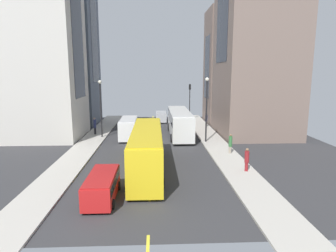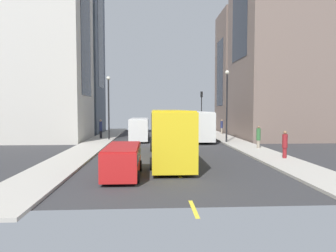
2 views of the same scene
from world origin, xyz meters
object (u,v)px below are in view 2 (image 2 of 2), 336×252
pedestrian_crossing_mid (285,144)px  car_silver_0 (171,126)px  delivery_van_white (139,128)px  traffic_light_near_corner (202,104)px  pedestrian_waiting_curb (101,128)px  pedestrian_walking_far (258,136)px  pedestrian_crossing_near (222,126)px  city_bus_white (195,123)px  car_red_1 (123,158)px  streetcar_yellow (168,130)px

pedestrian_crossing_mid → car_silver_0: bearing=35.4°
delivery_van_white → traffic_light_near_corner: bearing=-125.5°
car_silver_0 → pedestrian_waiting_curb: 14.01m
pedestrian_walking_far → traffic_light_near_corner: bearing=39.5°
pedestrian_crossing_near → pedestrian_crossing_mid: 20.77m
pedestrian_crossing_mid → traffic_light_near_corner: 26.75m
pedestrian_crossing_mid → pedestrian_crossing_near: bearing=20.5°
city_bus_white → car_red_1: (6.79, 19.61, -1.01)m
pedestrian_crossing_mid → pedestrian_waiting_curb: bearing=66.5°
delivery_van_white → traffic_light_near_corner: size_ratio=0.93×
car_silver_0 → pedestrian_crossing_mid: pedestrian_crossing_mid is taller
pedestrian_crossing_near → traffic_light_near_corner: 6.86m
city_bus_white → pedestrian_walking_far: 10.42m
delivery_van_white → pedestrian_walking_far: bearing=144.2°
car_silver_0 → pedestrian_waiting_curb: pedestrian_waiting_curb is taller
car_silver_0 → pedestrian_crossing_mid: size_ratio=2.14×
car_red_1 → pedestrian_crossing_mid: pedestrian_crossing_mid is taller
delivery_van_white → car_silver_0: (-4.39, -12.75, -0.52)m
streetcar_yellow → car_red_1: bearing=63.5°
city_bus_white → car_red_1: 20.78m
streetcar_yellow → delivery_van_white: streetcar_yellow is taller
streetcar_yellow → traffic_light_near_corner: bearing=-104.6°
car_red_1 → pedestrian_waiting_curb: pedestrian_waiting_curb is taller
pedestrian_crossing_near → traffic_light_near_corner: size_ratio=0.32×
pedestrian_crossing_near → pedestrian_walking_far: bearing=-161.4°
city_bus_white → pedestrian_waiting_curb: size_ratio=5.31×
traffic_light_near_corner → car_red_1: bearing=73.1°
pedestrian_waiting_curb → streetcar_yellow: bearing=-146.5°
pedestrian_crossing_mid → delivery_van_white: bearing=60.5°
delivery_van_white → pedestrian_crossing_mid: bearing=129.2°
pedestrian_walking_far → traffic_light_near_corner: 21.31m
streetcar_yellow → car_red_1: streetcar_yellow is taller
city_bus_white → car_silver_0: city_bus_white is taller
car_silver_0 → traffic_light_near_corner: size_ratio=0.67×
car_silver_0 → pedestrian_crossing_mid: 27.02m
streetcar_yellow → city_bus_white: bearing=-105.9°
streetcar_yellow → pedestrian_crossing_near: streetcar_yellow is taller
pedestrian_walking_far → pedestrian_crossing_mid: pedestrian_walking_far is taller
car_red_1 → pedestrian_waiting_curb: (4.51, -20.23, 0.35)m
city_bus_white → car_red_1: city_bus_white is taller
delivery_van_white → pedestrian_walking_far: size_ratio=2.91×
city_bus_white → streetcar_yellow: streetcar_yellow is taller
car_red_1 → streetcar_yellow: bearing=-116.5°
pedestrian_crossing_mid → traffic_light_near_corner: traffic_light_near_corner is taller
pedestrian_crossing_near → pedestrian_crossing_mid: size_ratio=1.02×
pedestrian_crossing_near → pedestrian_walking_far: (0.22, 15.26, -0.02)m
delivery_van_white → car_silver_0: delivery_van_white is taller
car_red_1 → pedestrian_crossing_mid: bearing=-157.2°
car_silver_0 → pedestrian_walking_far: size_ratio=2.11×
streetcar_yellow → pedestrian_crossing_mid: streetcar_yellow is taller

